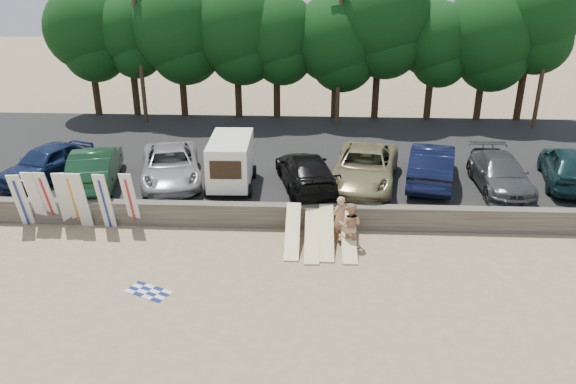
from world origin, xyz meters
name	(u,v)px	position (x,y,z in m)	size (l,w,h in m)	color
ground	(296,263)	(0.00, 0.00, 0.00)	(120.00, 120.00, 0.00)	tan
seawall	(298,216)	(0.00, 3.00, 0.50)	(44.00, 0.50, 1.00)	#6B6356
parking_lot	(303,158)	(0.00, 10.50, 0.35)	(44.00, 14.50, 0.70)	#282828
treeline	(310,28)	(0.24, 17.60, 6.27)	(32.48, 6.03, 9.32)	#382616
utility_poles	(340,47)	(2.00, 16.00, 5.43)	(25.80, 0.26, 9.00)	#473321
box_trailer	(231,160)	(-3.11, 5.58, 1.96)	(2.10, 3.61, 2.26)	white
car_0	(47,163)	(-11.76, 6.01, 1.53)	(1.97, 4.90, 1.67)	#15234B
car_1	(95,167)	(-9.30, 5.55, 1.56)	(1.83, 5.24, 1.73)	#14381F
car_2	(171,165)	(-6.00, 6.10, 1.48)	(2.58, 5.60, 1.56)	#A1A1A6
car_3	(306,171)	(0.26, 5.68, 1.47)	(2.15, 5.30, 1.54)	black
car_4	(365,167)	(2.91, 6.13, 1.53)	(2.75, 5.97, 1.66)	#8E865A
car_5	(432,164)	(6.00, 6.57, 1.60)	(1.90, 5.45, 1.80)	black
car_6	(500,173)	(8.91, 5.84, 1.44)	(2.08, 5.12, 1.49)	#424546
car_7	(569,166)	(12.19, 6.57, 1.59)	(2.11, 5.24, 1.79)	#112D30
surfboard_upright_0	(21,200)	(-11.25, 2.37, 1.25)	(0.50, 0.06, 2.60)	white
surfboard_upright_1	(36,198)	(-10.73, 2.56, 1.26)	(0.50, 0.06, 2.60)	white
surfboard_upright_2	(48,198)	(-10.23, 2.58, 1.26)	(0.50, 0.06, 2.60)	white
surfboard_upright_3	(64,199)	(-9.53, 2.53, 1.26)	(0.50, 0.06, 2.60)	white
surfboard_upright_4	(74,199)	(-9.13, 2.54, 1.26)	(0.50, 0.06, 2.60)	white
surfboard_upright_5	(81,200)	(-8.79, 2.41, 1.27)	(0.50, 0.06, 2.60)	white
surfboard_upright_6	(105,201)	(-7.79, 2.37, 1.27)	(0.50, 0.06, 2.60)	white
surfboard_upright_7	(131,200)	(-6.79, 2.56, 1.27)	(0.50, 0.06, 2.60)	white
surfboard_low_0	(293,231)	(-0.18, 1.50, 0.57)	(0.56, 3.00, 0.07)	#FFEAA0
surfboard_low_1	(312,235)	(0.58, 1.31, 0.50)	(0.56, 3.00, 0.07)	#FFEAA0
surfboard_low_2	(326,232)	(1.13, 1.49, 0.55)	(0.56, 3.00, 0.07)	#FFEAA0
surfboard_low_3	(349,236)	(1.99, 1.39, 0.47)	(0.56, 3.00, 0.07)	#FFEAA0
beachgoer_a	(339,218)	(1.64, 1.97, 0.92)	(0.67, 0.44, 1.85)	tan
beachgoer_b	(350,225)	(2.02, 1.38, 0.92)	(0.89, 0.69, 1.83)	tan
cooler	(332,232)	(1.39, 2.23, 0.16)	(0.38, 0.30, 0.32)	green
gear_bag	(333,235)	(1.41, 2.07, 0.11)	(0.30, 0.25, 0.22)	orange
beach_towel	(148,291)	(-4.88, -2.10, 0.01)	(1.50, 1.50, 0.00)	white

